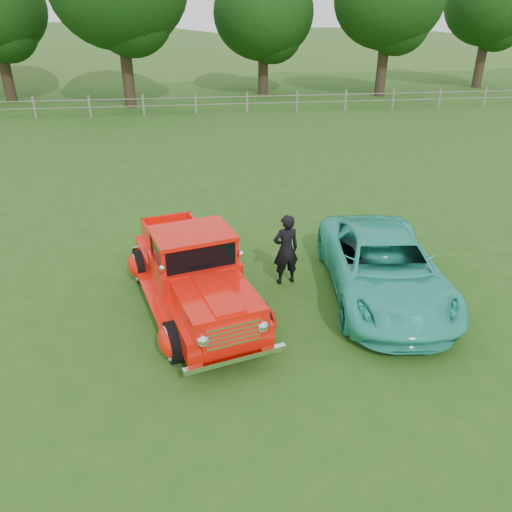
{
  "coord_description": "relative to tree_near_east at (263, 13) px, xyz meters",
  "views": [
    {
      "loc": [
        -0.6,
        -8.07,
        5.68
      ],
      "look_at": [
        0.68,
        1.2,
        0.98
      ],
      "focal_mm": 35.0,
      "sensor_mm": 36.0,
      "label": 1
    }
  ],
  "objects": [
    {
      "name": "teal_sedan",
      "position": [
        -1.61,
        -28.11,
        -4.57
      ],
      "size": [
        2.81,
        5.13,
        1.36
      ],
      "primitive_type": "imported",
      "rotation": [
        0.0,
        0.0,
        -0.11
      ],
      "color": "#2FBFA6",
      "rests_on": "ground"
    },
    {
      "name": "man",
      "position": [
        -3.58,
        -27.28,
        -4.42
      ],
      "size": [
        0.67,
        0.5,
        1.66
      ],
      "primitive_type": "imported",
      "rotation": [
        0.0,
        0.0,
        3.33
      ],
      "color": "black",
      "rests_on": "ground"
    },
    {
      "name": "tree_far_east",
      "position": [
        17.0,
        1.0,
        0.61
      ],
      "size": [
        6.6,
        6.6,
        8.86
      ],
      "color": "black",
      "rests_on": "ground"
    },
    {
      "name": "ground",
      "position": [
        -5.0,
        -29.0,
        -5.25
      ],
      "size": [
        140.0,
        140.0,
        0.0
      ],
      "primitive_type": "plane",
      "color": "#265215",
      "rests_on": "ground"
    },
    {
      "name": "distant_hills",
      "position": [
        -9.08,
        30.46,
        -9.8
      ],
      "size": [
        116.0,
        60.0,
        18.0
      ],
      "color": "#325A21",
      "rests_on": "ground"
    },
    {
      "name": "tree_near_east",
      "position": [
        0.0,
        0.0,
        0.0
      ],
      "size": [
        6.8,
        6.8,
        8.33
      ],
      "color": "black",
      "rests_on": "ground"
    },
    {
      "name": "red_pickup",
      "position": [
        -5.64,
        -28.09,
        -4.45
      ],
      "size": [
        3.12,
        5.26,
        1.78
      ],
      "rotation": [
        0.0,
        0.0,
        0.26
      ],
      "color": "black",
      "rests_on": "ground"
    },
    {
      "name": "fence_line",
      "position": [
        -5.0,
        -7.0,
        -4.64
      ],
      "size": [
        48.0,
        0.12,
        1.2
      ],
      "color": "gray",
      "rests_on": "ground"
    }
  ]
}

